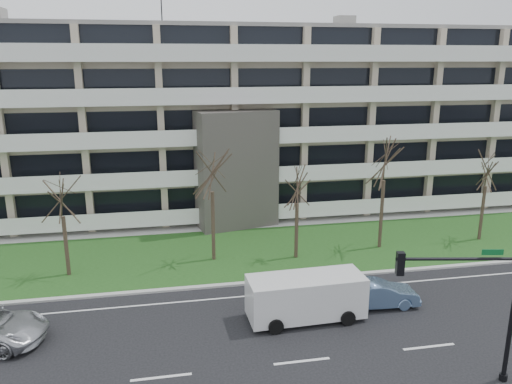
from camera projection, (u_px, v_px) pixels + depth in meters
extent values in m
plane|color=black|center=(302.00, 361.00, 21.61)|extent=(160.00, 160.00, 0.00)
cube|color=#1D4517|center=(249.00, 251.00, 33.93)|extent=(90.00, 10.00, 0.06)
cube|color=#B2B2AD|center=(264.00, 282.00, 29.18)|extent=(90.00, 0.35, 0.12)
cube|color=#B2B2AD|center=(237.00, 225.00, 39.15)|extent=(90.00, 2.00, 0.08)
cube|color=white|center=(270.00, 294.00, 27.77)|extent=(90.00, 0.12, 0.01)
cube|color=#C3B698|center=(224.00, 120.00, 43.87)|extent=(60.00, 12.00, 15.00)
cube|color=gray|center=(223.00, 29.00, 41.89)|extent=(60.50, 12.50, 0.30)
cube|color=#4C4742|center=(237.00, 170.00, 38.00)|extent=(6.39, 3.69, 9.00)
cube|color=black|center=(237.00, 202.00, 38.45)|extent=(4.92, 1.19, 3.50)
cylinder|color=black|center=(161.00, 4.00, 40.51)|extent=(0.10, 0.10, 3.50)
cube|color=black|center=(235.00, 197.00, 39.55)|extent=(58.00, 0.10, 1.80)
cube|color=white|center=(236.00, 217.00, 39.29)|extent=(58.00, 1.40, 0.22)
cube|color=white|center=(238.00, 213.00, 38.52)|extent=(58.00, 0.08, 1.00)
cube|color=black|center=(235.00, 160.00, 38.77)|extent=(58.00, 0.10, 1.80)
cube|color=white|center=(236.00, 180.00, 38.52)|extent=(58.00, 1.40, 0.22)
cube|color=white|center=(237.00, 175.00, 37.74)|extent=(58.00, 0.08, 1.00)
cube|color=black|center=(234.00, 121.00, 38.00)|extent=(58.00, 0.10, 1.80)
cube|color=white|center=(236.00, 142.00, 37.74)|extent=(58.00, 1.40, 0.22)
cube|color=white|center=(237.00, 135.00, 36.97)|extent=(58.00, 0.08, 1.00)
cube|color=black|center=(234.00, 81.00, 37.22)|extent=(58.00, 0.10, 1.80)
cube|color=white|center=(235.00, 102.00, 36.97)|extent=(58.00, 1.40, 0.22)
cube|color=white|center=(237.00, 94.00, 36.19)|extent=(58.00, 0.08, 1.00)
cube|color=black|center=(233.00, 39.00, 36.45)|extent=(58.00, 0.10, 1.80)
cube|color=white|center=(235.00, 60.00, 36.19)|extent=(58.00, 1.40, 0.22)
cube|color=white|center=(236.00, 51.00, 35.42)|extent=(58.00, 0.08, 1.00)
imported|color=#6786B2|center=(378.00, 294.00, 26.27)|extent=(4.35, 1.72, 1.41)
cube|color=silver|center=(306.00, 296.00, 24.88)|extent=(5.87, 2.34, 2.04)
cube|color=black|center=(306.00, 285.00, 24.72)|extent=(5.44, 2.16, 0.75)
cube|color=silver|center=(357.00, 293.00, 25.50)|extent=(0.44, 2.05, 1.29)
cylinder|color=black|center=(276.00, 326.00, 23.70)|extent=(0.76, 0.29, 0.75)
cylinder|color=black|center=(265.00, 305.00, 25.73)|extent=(0.76, 0.29, 0.75)
cylinder|color=black|center=(348.00, 318.00, 24.47)|extent=(0.76, 0.29, 0.75)
cylinder|color=black|center=(332.00, 298.00, 26.50)|extent=(0.76, 0.29, 0.75)
cylinder|color=black|center=(503.00, 377.00, 20.32)|extent=(0.33, 0.33, 0.27)
cylinder|color=black|center=(512.00, 319.00, 19.64)|extent=(0.18, 0.18, 5.50)
cylinder|color=black|center=(458.00, 259.00, 18.97)|extent=(4.71, 1.00, 0.13)
cube|color=black|center=(400.00, 264.00, 19.01)|extent=(0.34, 0.34, 0.92)
sphere|color=red|center=(401.00, 256.00, 18.93)|extent=(0.18, 0.18, 0.18)
sphere|color=orange|center=(400.00, 264.00, 19.01)|extent=(0.18, 0.18, 0.18)
sphere|color=green|center=(400.00, 271.00, 19.09)|extent=(0.18, 0.18, 0.18)
cube|color=#0C5926|center=(493.00, 252.00, 18.91)|extent=(0.82, 0.19, 0.23)
cylinder|color=#382B21|center=(66.00, 246.00, 29.70)|extent=(0.24, 0.24, 3.74)
cylinder|color=#382B21|center=(213.00, 227.00, 31.92)|extent=(0.24, 0.24, 4.60)
cylinder|color=#382B21|center=(296.00, 231.00, 32.38)|extent=(0.24, 0.24, 3.73)
cylinder|color=#382B21|center=(381.00, 215.00, 34.02)|extent=(0.24, 0.24, 4.80)
cylinder|color=#382B21|center=(482.00, 213.00, 35.62)|extent=(0.24, 0.24, 4.01)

